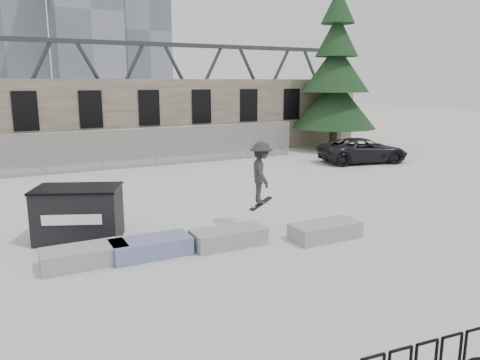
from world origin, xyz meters
The scene contains 12 objects.
ground centered at (0.00, 0.00, 0.00)m, with size 120.00×120.00×0.00m, color beige.
stone_wall centered at (0.00, 16.24, 2.26)m, with size 36.00×2.58×4.50m.
chainlink_fence centered at (0.00, 12.50, 1.04)m, with size 22.06×0.06×2.02m.
planter_far_left centered at (-2.92, 0.10, 0.25)m, with size 2.00×0.90×0.46m.
planter_center_left centered at (-1.30, -0.02, 0.25)m, with size 2.00×0.90×0.46m.
planter_center_right centered at (0.80, -0.23, 0.25)m, with size 2.00×0.90×0.46m.
planter_offset centered at (3.48, -0.97, 0.25)m, with size 2.00×0.90×0.46m.
dumpster centered at (-2.71, 2.10, 0.76)m, with size 2.66×2.19×1.51m.
spruce_tree centered at (15.00, 13.30, 4.53)m, with size 5.34×5.34×11.50m.
truss_bridge centered at (10.00, 55.00, 4.13)m, with size 70.00×3.00×9.80m.
suv centered at (13.15, 8.34, 0.67)m, with size 2.23×4.84×1.35m, color black.
skateboarder centered at (2.39, 0.79, 1.69)m, with size 1.03×1.36×2.06m.
Camera 1 is at (-4.45, -11.09, 4.36)m, focal length 35.00 mm.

